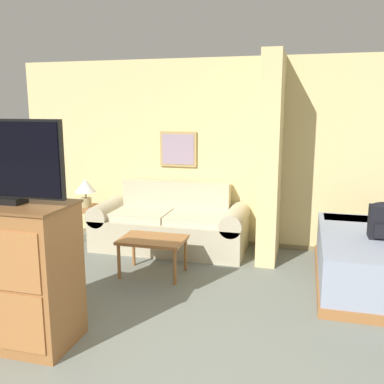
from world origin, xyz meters
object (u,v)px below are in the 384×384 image
couch (170,226)px  tv_dresser (15,274)px  coffee_table (153,243)px  tv (6,161)px  table_lamp (85,188)px

couch → tv_dresser: bearing=-100.7°
coffee_table → tv: bearing=-109.4°
couch → coffee_table: size_ratio=2.82×
coffee_table → tv: tv is taller
couch → tv_dresser: 2.67m
tv_dresser → tv: tv is taller
table_lamp → tv_dresser: tv_dresser is taller
couch → coffee_table: couch is taller
coffee_table → table_lamp: size_ratio=1.85×
tv → tv_dresser: bearing=-90.0°
table_lamp → tv_dresser: 2.70m
couch → tv_dresser: tv_dresser is taller
table_lamp → tv: (0.76, -2.58, 0.72)m
couch → tv_dresser: size_ratio=1.78×
coffee_table → tv: 2.09m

